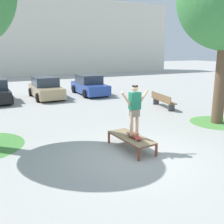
# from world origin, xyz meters

# --- Properties ---
(ground_plane) EXTENTS (120.00, 120.00, 0.00)m
(ground_plane) POSITION_xyz_m (0.00, 0.00, 0.00)
(ground_plane) COLOR #A8A8A3
(building_facade) EXTENTS (40.10, 4.00, 10.32)m
(building_facade) POSITION_xyz_m (2.81, 30.84, 5.16)
(building_facade) COLOR silver
(building_facade) RESTS_ON ground
(skate_box) EXTENTS (0.91, 1.96, 0.46)m
(skate_box) POSITION_xyz_m (0.16, 0.62, 0.41)
(skate_box) COLOR brown
(skate_box) RESTS_ON ground
(skateboard) EXTENTS (0.23, 0.81, 0.09)m
(skateboard) POSITION_xyz_m (0.17, 0.45, 0.54)
(skateboard) COLOR #B23333
(skateboard) RESTS_ON skate_box
(skater) EXTENTS (1.00, 0.29, 1.69)m
(skater) POSITION_xyz_m (0.17, 0.45, 1.53)
(skater) COLOR tan
(skater) RESTS_ON skateboard
(grass_patch_near_right) EXTENTS (2.46, 2.46, 0.01)m
(grass_patch_near_right) POSITION_xyz_m (5.49, 1.74, 0.00)
(grass_patch_near_right) COLOR #519342
(grass_patch_near_right) RESTS_ON ground
(car_tan) EXTENTS (2.00, 4.24, 1.50)m
(car_tan) POSITION_xyz_m (-0.39, 11.82, 0.69)
(car_tan) COLOR tan
(car_tan) RESTS_ON ground
(car_blue) EXTENTS (1.93, 4.20, 1.50)m
(car_blue) POSITION_xyz_m (2.96, 11.88, 0.69)
(car_blue) COLOR #28479E
(car_blue) RESTS_ON ground
(park_bench) EXTENTS (0.82, 2.44, 0.83)m
(park_bench) POSITION_xyz_m (5.17, 5.54, 0.45)
(park_bench) COLOR brown
(park_bench) RESTS_ON ground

